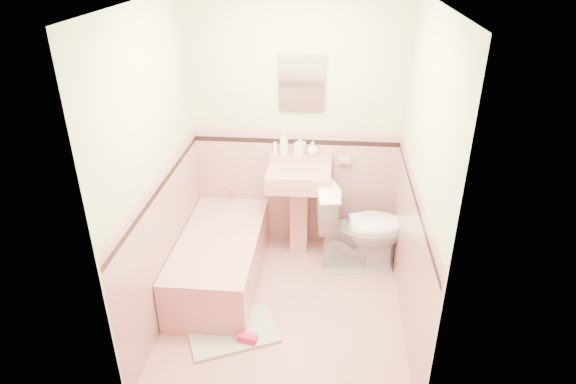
# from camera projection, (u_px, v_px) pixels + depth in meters

# --- Properties ---
(floor) EXTENTS (2.20, 2.20, 0.00)m
(floor) POSITION_uv_depth(u_px,v_px,m) (285.00, 307.00, 4.33)
(floor) COLOR tan
(floor) RESTS_ON ground
(ceiling) EXTENTS (2.20, 2.20, 0.00)m
(ceiling) POSITION_uv_depth(u_px,v_px,m) (284.00, 2.00, 3.19)
(ceiling) COLOR white
(ceiling) RESTS_ON ground
(wall_back) EXTENTS (2.50, 0.00, 2.50)m
(wall_back) POSITION_uv_depth(u_px,v_px,m) (296.00, 128.00, 4.73)
(wall_back) COLOR #F7E8C9
(wall_back) RESTS_ON ground
(wall_front) EXTENTS (2.50, 0.00, 2.50)m
(wall_front) POSITION_uv_depth(u_px,v_px,m) (266.00, 262.00, 2.78)
(wall_front) COLOR #F7E8C9
(wall_front) RESTS_ON ground
(wall_left) EXTENTS (0.00, 2.50, 2.50)m
(wall_left) POSITION_uv_depth(u_px,v_px,m) (156.00, 173.00, 3.84)
(wall_left) COLOR #F7E8C9
(wall_left) RESTS_ON ground
(wall_right) EXTENTS (0.00, 2.50, 2.50)m
(wall_right) POSITION_uv_depth(u_px,v_px,m) (419.00, 183.00, 3.67)
(wall_right) COLOR #F7E8C9
(wall_right) RESTS_ON ground
(wainscot_back) EXTENTS (2.00, 0.00, 2.00)m
(wainscot_back) POSITION_uv_depth(u_px,v_px,m) (296.00, 190.00, 5.02)
(wainscot_back) COLOR tan
(wainscot_back) RESTS_ON ground
(wainscot_front) EXTENTS (2.00, 0.00, 2.00)m
(wainscot_front) POSITION_uv_depth(u_px,v_px,m) (269.00, 347.00, 3.09)
(wainscot_front) COLOR tan
(wainscot_front) RESTS_ON ground
(wainscot_left) EXTENTS (0.00, 2.20, 2.20)m
(wainscot_left) POSITION_uv_depth(u_px,v_px,m) (167.00, 244.00, 4.13)
(wainscot_left) COLOR tan
(wainscot_left) RESTS_ON ground
(wainscot_right) EXTENTS (0.00, 2.20, 2.20)m
(wainscot_right) POSITION_uv_depth(u_px,v_px,m) (408.00, 256.00, 3.97)
(wainscot_right) COLOR tan
(wainscot_right) RESTS_ON ground
(accent_back) EXTENTS (2.00, 0.00, 2.00)m
(accent_back) POSITION_uv_depth(u_px,v_px,m) (296.00, 142.00, 4.77)
(accent_back) COLOR black
(accent_back) RESTS_ON ground
(accent_front) EXTENTS (2.00, 0.00, 2.00)m
(accent_front) POSITION_uv_depth(u_px,v_px,m) (267.00, 279.00, 2.86)
(accent_front) COLOR black
(accent_front) RESTS_ON ground
(accent_left) EXTENTS (0.00, 2.20, 2.20)m
(accent_left) POSITION_uv_depth(u_px,v_px,m) (160.00, 188.00, 3.89)
(accent_left) COLOR black
(accent_left) RESTS_ON ground
(accent_right) EXTENTS (0.00, 2.20, 2.20)m
(accent_right) POSITION_uv_depth(u_px,v_px,m) (415.00, 198.00, 3.74)
(accent_right) COLOR black
(accent_right) RESTS_ON ground
(cap_back) EXTENTS (2.00, 0.00, 2.00)m
(cap_back) POSITION_uv_depth(u_px,v_px,m) (296.00, 132.00, 4.73)
(cap_back) COLOR tan
(cap_back) RESTS_ON ground
(cap_front) EXTENTS (2.00, 0.00, 2.00)m
(cap_front) POSITION_uv_depth(u_px,v_px,m) (267.00, 264.00, 2.81)
(cap_front) COLOR tan
(cap_front) RESTS_ON ground
(cap_left) EXTENTS (0.00, 2.20, 2.20)m
(cap_left) POSITION_uv_depth(u_px,v_px,m) (159.00, 176.00, 3.85)
(cap_left) COLOR tan
(cap_left) RESTS_ON ground
(cap_right) EXTENTS (0.00, 2.20, 2.20)m
(cap_right) POSITION_uv_depth(u_px,v_px,m) (417.00, 186.00, 3.69)
(cap_right) COLOR tan
(cap_right) RESTS_ON ground
(bathtub) EXTENTS (0.70, 1.50, 0.45)m
(bathtub) POSITION_uv_depth(u_px,v_px,m) (221.00, 260.00, 4.57)
(bathtub) COLOR tan
(bathtub) RESTS_ON floor
(tub_faucet) EXTENTS (0.04, 0.12, 0.04)m
(tub_faucet) POSITION_uv_depth(u_px,v_px,m) (233.00, 186.00, 5.02)
(tub_faucet) COLOR silver
(tub_faucet) RESTS_ON wall_back
(sink) EXTENTS (0.60, 0.49, 0.94)m
(sink) POSITION_uv_depth(u_px,v_px,m) (299.00, 212.00, 4.87)
(sink) COLOR tan
(sink) RESTS_ON floor
(sink_faucet) EXTENTS (0.02, 0.02, 0.10)m
(sink_faucet) POSITION_uv_depth(u_px,v_px,m) (300.00, 161.00, 4.77)
(sink_faucet) COLOR silver
(sink_faucet) RESTS_ON sink
(medicine_cabinet) EXTENTS (0.39, 0.04, 0.49)m
(medicine_cabinet) POSITION_uv_depth(u_px,v_px,m) (302.00, 82.00, 4.49)
(medicine_cabinet) COLOR white
(medicine_cabinet) RESTS_ON wall_back
(soap_dish) EXTENTS (0.12, 0.07, 0.04)m
(soap_dish) POSITION_uv_depth(u_px,v_px,m) (344.00, 161.00, 4.79)
(soap_dish) COLOR tan
(soap_dish) RESTS_ON wall_back
(soap_bottle_left) EXTENTS (0.12, 0.12, 0.23)m
(soap_bottle_left) POSITION_uv_depth(u_px,v_px,m) (284.00, 143.00, 4.75)
(soap_bottle_left) COLOR #B2B2B2
(soap_bottle_left) RESTS_ON sink
(soap_bottle_mid) EXTENTS (0.11, 0.12, 0.19)m
(soap_bottle_mid) POSITION_uv_depth(u_px,v_px,m) (300.00, 145.00, 4.74)
(soap_bottle_mid) COLOR #B2B2B2
(soap_bottle_mid) RESTS_ON sink
(soap_bottle_right) EXTENTS (0.14, 0.14, 0.14)m
(soap_bottle_right) POSITION_uv_depth(u_px,v_px,m) (312.00, 148.00, 4.74)
(soap_bottle_right) COLOR #B2B2B2
(soap_bottle_right) RESTS_ON sink
(tube) EXTENTS (0.04, 0.04, 0.12)m
(tube) POSITION_uv_depth(u_px,v_px,m) (275.00, 148.00, 4.78)
(tube) COLOR white
(tube) RESTS_ON sink
(toilet) EXTENTS (0.90, 0.59, 0.86)m
(toilet) POSITION_uv_depth(u_px,v_px,m) (360.00, 227.00, 4.69)
(toilet) COLOR white
(toilet) RESTS_ON floor
(bucket) EXTENTS (0.25, 0.25, 0.24)m
(bucket) POSITION_uv_depth(u_px,v_px,m) (340.00, 247.00, 4.94)
(bucket) COLOR #1829A9
(bucket) RESTS_ON floor
(bath_mat) EXTENTS (0.82, 0.71, 0.03)m
(bath_mat) POSITION_uv_depth(u_px,v_px,m) (232.00, 332.00, 4.03)
(bath_mat) COLOR #9EAB8E
(bath_mat) RESTS_ON floor
(shoe) EXTENTS (0.17, 0.10, 0.06)m
(shoe) POSITION_uv_depth(u_px,v_px,m) (247.00, 338.00, 3.91)
(shoe) COLOR #BF1E59
(shoe) RESTS_ON bath_mat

